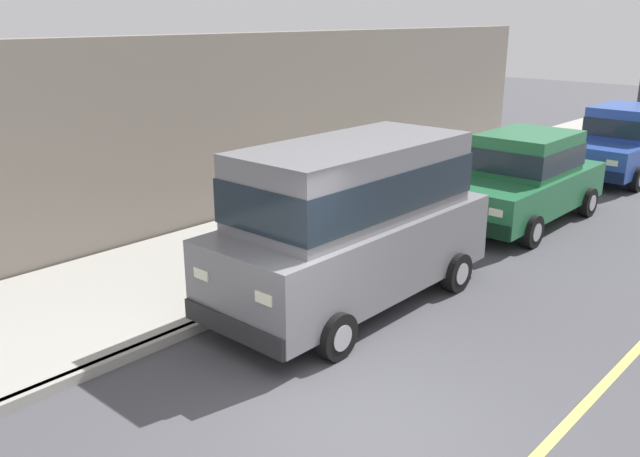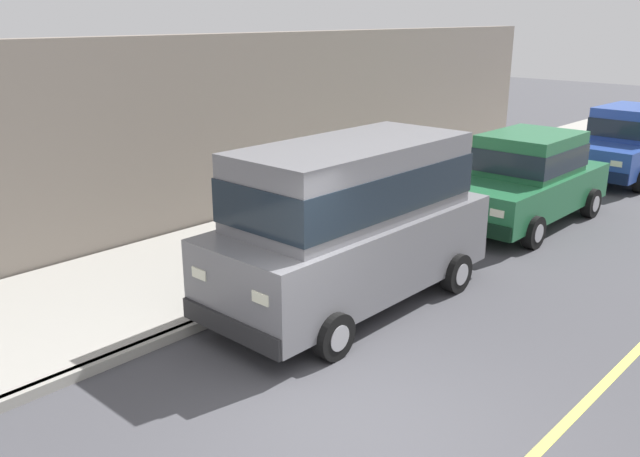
{
  "view_description": "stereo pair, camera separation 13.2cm",
  "coord_description": "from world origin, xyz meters",
  "px_view_note": "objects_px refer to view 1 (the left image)",
  "views": [
    {
      "loc": [
        3.81,
        -4.88,
        4.27
      ],
      "look_at": [
        -3.32,
        3.0,
        0.85
      ],
      "focal_mm": 37.48,
      "sensor_mm": 36.0,
      "label": 1
    },
    {
      "loc": [
        3.91,
        -4.79,
        4.27
      ],
      "look_at": [
        -3.32,
        3.0,
        0.85
      ],
      "focal_mm": 37.48,
      "sensor_mm": 36.0,
      "label": 2
    }
  ],
  "objects_px": {
    "car_grey_van": "(353,217)",
    "car_blue_sedan": "(625,141)",
    "fire_hydrant": "(430,201)",
    "dog_white": "(283,222)",
    "car_green_sedan": "(524,177)"
  },
  "relations": [
    {
      "from": "car_grey_van",
      "to": "fire_hydrant",
      "type": "bearing_deg",
      "value": 108.35
    },
    {
      "from": "car_grey_van",
      "to": "car_green_sedan",
      "type": "bearing_deg",
      "value": 90.15
    },
    {
      "from": "car_green_sedan",
      "to": "fire_hydrant",
      "type": "bearing_deg",
      "value": -136.07
    },
    {
      "from": "car_blue_sedan",
      "to": "fire_hydrant",
      "type": "bearing_deg",
      "value": -102.14
    },
    {
      "from": "car_green_sedan",
      "to": "dog_white",
      "type": "xyz_separation_m",
      "value": [
        -2.82,
        -4.42,
        -0.55
      ]
    },
    {
      "from": "fire_hydrant",
      "to": "car_green_sedan",
      "type": "bearing_deg",
      "value": 43.93
    },
    {
      "from": "car_green_sedan",
      "to": "fire_hydrant",
      "type": "relative_size",
      "value": 6.36
    },
    {
      "from": "car_green_sedan",
      "to": "fire_hydrant",
      "type": "height_order",
      "value": "car_green_sedan"
    },
    {
      "from": "dog_white",
      "to": "car_grey_van",
      "type": "bearing_deg",
      "value": -24.94
    },
    {
      "from": "car_green_sedan",
      "to": "car_blue_sedan",
      "type": "relative_size",
      "value": 0.99
    },
    {
      "from": "car_green_sedan",
      "to": "car_blue_sedan",
      "type": "distance_m",
      "value": 5.8
    },
    {
      "from": "fire_hydrant",
      "to": "dog_white",
      "type": "bearing_deg",
      "value": -114.49
    },
    {
      "from": "dog_white",
      "to": "car_green_sedan",
      "type": "bearing_deg",
      "value": 57.49
    },
    {
      "from": "car_grey_van",
      "to": "car_blue_sedan",
      "type": "bearing_deg",
      "value": 89.51
    },
    {
      "from": "car_green_sedan",
      "to": "car_grey_van",
      "type": "bearing_deg",
      "value": -89.85
    }
  ]
}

